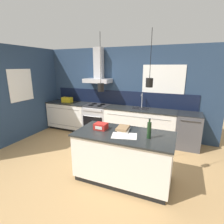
% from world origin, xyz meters
% --- Properties ---
extents(ground_plane, '(16.00, 16.00, 0.00)m').
position_xyz_m(ground_plane, '(0.00, 0.00, 0.00)').
color(ground_plane, tan).
rests_on(ground_plane, ground).
extents(wall_back, '(5.60, 2.36, 2.60)m').
position_xyz_m(wall_back, '(-0.03, 2.00, 1.35)').
color(wall_back, navy).
rests_on(wall_back, ground_plane).
extents(wall_left, '(0.08, 3.80, 2.60)m').
position_xyz_m(wall_left, '(-2.43, 0.70, 1.30)').
color(wall_left, navy).
rests_on(wall_left, ground_plane).
extents(counter_run_left, '(1.38, 0.64, 0.91)m').
position_xyz_m(counter_run_left, '(-1.68, 1.69, 0.46)').
color(counter_run_left, black).
rests_on(counter_run_left, ground_plane).
extents(counter_run_sink, '(1.98, 0.64, 1.32)m').
position_xyz_m(counter_run_sink, '(0.72, 1.69, 0.46)').
color(counter_run_sink, black).
rests_on(counter_run_sink, ground_plane).
extents(oven_range, '(0.73, 0.66, 0.91)m').
position_xyz_m(oven_range, '(-0.63, 1.69, 0.46)').
color(oven_range, '#B5B5BA').
rests_on(oven_range, ground_plane).
extents(dishwasher, '(0.60, 0.65, 0.91)m').
position_xyz_m(dishwasher, '(2.00, 1.69, 0.46)').
color(dishwasher, '#4C4C51').
rests_on(dishwasher, ground_plane).
extents(kitchen_island, '(1.75, 0.88, 0.91)m').
position_xyz_m(kitchen_island, '(0.89, -0.21, 0.46)').
color(kitchen_island, black).
rests_on(kitchen_island, ground_plane).
extents(bottle_on_island, '(0.07, 0.07, 0.34)m').
position_xyz_m(bottle_on_island, '(1.34, -0.26, 1.05)').
color(bottle_on_island, '#193319').
rests_on(bottle_on_island, kitchen_island).
extents(book_stack, '(0.25, 0.35, 0.08)m').
position_xyz_m(book_stack, '(0.84, -0.10, 0.95)').
color(book_stack, silver).
rests_on(book_stack, kitchen_island).
extents(red_supply_box, '(0.23, 0.20, 0.11)m').
position_xyz_m(red_supply_box, '(0.42, -0.18, 0.97)').
color(red_supply_box, red).
rests_on(red_supply_box, kitchen_island).
extents(paper_pile, '(0.48, 0.38, 0.01)m').
position_xyz_m(paper_pile, '(0.94, -0.32, 0.91)').
color(paper_pile, silver).
rests_on(paper_pile, kitchen_island).
extents(yellow_toolbox, '(0.34, 0.18, 0.19)m').
position_xyz_m(yellow_toolbox, '(-1.73, 1.69, 0.99)').
color(yellow_toolbox, gold).
rests_on(yellow_toolbox, counter_run_left).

